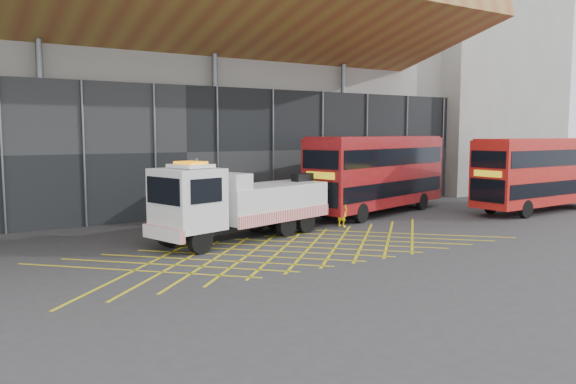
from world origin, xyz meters
TOP-DOWN VIEW (x-y plane):
  - ground_plane at (0.00, 0.00)m, footprint 120.00×120.00m
  - road_markings at (2.40, 0.00)m, footprint 21.56×7.16m
  - construction_building at (1.92, 18.40)m, footprint 55.00×23.97m
  - east_building at (32.00, 16.00)m, footprint 15.00×12.00m
  - recovery_truck at (1.40, 3.33)m, footprint 11.36×5.12m
  - bus_towed at (12.98, 6.49)m, footprint 12.39×6.17m
  - bus_second at (22.98, 1.61)m, footprint 11.91×3.25m
  - worker at (7.96, 3.77)m, footprint 0.58×0.78m

SIDE VIEW (x-z plane):
  - ground_plane at x=0.00m, z-range 0.00..0.00m
  - road_markings at x=2.40m, z-range 0.00..0.01m
  - worker at x=7.96m, z-range 0.00..1.96m
  - recovery_truck at x=1.40m, z-range -0.15..3.82m
  - bus_second at x=22.98m, z-range 0.27..5.07m
  - bus_towed at x=12.98m, z-range 0.27..5.21m
  - construction_building at x=1.92m, z-range -0.02..17.98m
  - east_building at x=32.00m, z-range 0.00..20.00m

